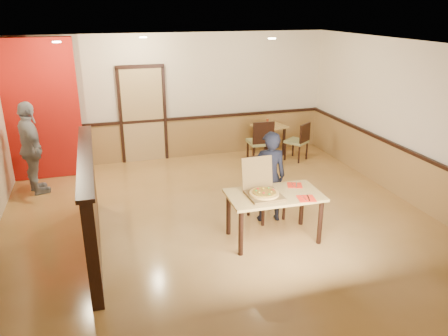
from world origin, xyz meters
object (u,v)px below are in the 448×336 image
Objects in this scene: side_chair_right at (299,140)px; diner at (269,177)px; side_chair_left at (261,141)px; side_table at (269,132)px; pizza_box at (263,191)px; diner_chair at (264,185)px; condiment at (267,122)px; passerby at (32,149)px; main_table at (274,201)px.

side_chair_right is 3.13m from diner.
side_chair_left is at bearing -33.74° from side_chair_right.
pizza_box is at bearing -113.67° from side_table.
pizza_box is (-0.35, -0.60, 0.05)m from diner.
side_chair_left reaches higher than side_chair_right.
condiment is at bearing 53.71° from diner_chair.
diner_chair is 3.35m from condiment.
diner is at bearing -97.53° from diner_chair.
diner_chair reaches higher than condiment.
diner_chair is 3.00m from side_chair_right.
side_chair_left is 4.63m from passerby.
diner is (-0.85, -2.53, 0.21)m from side_chair_left.
diner_chair is 0.59× the size of passerby.
pizza_box is (-0.33, -0.76, 0.24)m from diner_chair.
condiment is (-0.02, 0.08, 0.24)m from side_table.
main_table is at bearing 83.33° from diner.
diner_chair is 1.29× the size of side_table.
passerby is at bearing -32.51° from side_chair_right.
side_chair_right reaches higher than side_table.
side_chair_right is at bearing -51.07° from side_table.
side_chair_right is 0.90m from condiment.
side_chair_right is (1.81, 2.40, -0.08)m from diner_chair.
pizza_box is at bearing -150.68° from passerby.
side_chair_left is at bearing 73.44° from main_table.
diner_chair is at bearing 80.36° from main_table.
passerby is 5.13m from condiment.
pizza_box is (3.42, -2.91, -0.07)m from passerby.
passerby is at bearing 142.34° from main_table.
diner is (0.16, 0.61, 0.13)m from main_table.
side_chair_right is at bearing -176.71° from side_chair_left.
side_table is (1.47, 3.77, -0.10)m from main_table.
diner is 0.87× the size of passerby.
diner_chair reaches higher than side_chair_left.
diner_chair is at bearing -140.12° from passerby.
side_chair_left is at bearing -100.16° from diner.
diner is (-1.79, -2.55, 0.28)m from side_chair_right.
side_table is at bearing 70.06° from main_table.
side_chair_left is 0.86m from condiment.
side_chair_right is at bearing 54.43° from pizza_box.
condiment is (1.30, 3.08, 0.21)m from diner_chair.
side_table is at bearing -76.13° from condiment.
diner is 3.48m from condiment.
side_chair_left is 1.26× the size of side_table.
main_table is at bearing -110.62° from condiment.
pizza_box reaches higher than main_table.
passerby is at bearing 4.77° from side_chair_left.
passerby reaches higher than condiment.
pizza_box is (-0.18, 0.01, 0.17)m from main_table.
condiment is at bearing -119.69° from side_chair_left.
side_chair_right is 3.83m from pizza_box.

